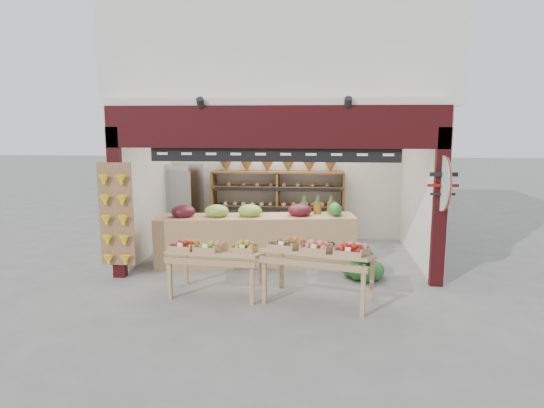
{
  "coord_description": "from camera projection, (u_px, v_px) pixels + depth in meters",
  "views": [
    {
      "loc": [
        0.67,
        -9.11,
        2.72
      ],
      "look_at": [
        -0.1,
        -0.2,
        1.21
      ],
      "focal_mm": 32.0,
      "sensor_mm": 36.0,
      "label": 1
    }
  ],
  "objects": [
    {
      "name": "banana_board",
      "position": [
        116.0,
        217.0,
        8.35
      ],
      "size": [
        0.6,
        0.15,
        1.8
      ],
      "color": "#976D44",
      "rests_on": "ground"
    },
    {
      "name": "ground",
      "position": [
        278.0,
        264.0,
        9.46
      ],
      "size": [
        60.0,
        60.0,
        0.0
      ],
      "primitive_type": "plane",
      "color": "slate",
      "rests_on": "ground"
    },
    {
      "name": "watermelon_pile",
      "position": [
        364.0,
        267.0,
        8.56
      ],
      "size": [
        0.74,
        0.71,
        0.54
      ],
      "color": "#1A501E",
      "rests_on": "ground"
    },
    {
      "name": "display_table_left",
      "position": [
        211.0,
        250.0,
        7.7
      ],
      "size": [
        1.51,
        0.95,
        0.93
      ],
      "color": "tan",
      "rests_on": "ground"
    },
    {
      "name": "cardboard_stack",
      "position": [
        194.0,
        247.0,
        9.84
      ],
      "size": [
        0.96,
        0.7,
        0.62
      ],
      "color": "beige",
      "rests_on": "ground"
    },
    {
      "name": "display_table_right",
      "position": [
        319.0,
        250.0,
        7.34
      ],
      "size": [
        1.79,
        1.3,
        1.03
      ],
      "color": "tan",
      "rests_on": "ground"
    },
    {
      "name": "back_shelving",
      "position": [
        278.0,
        189.0,
        11.19
      ],
      "size": [
        3.06,
        0.5,
        1.88
      ],
      "color": "brown",
      "rests_on": "ground"
    },
    {
      "name": "shop_structure",
      "position": [
        284.0,
        66.0,
        10.39
      ],
      "size": [
        6.36,
        5.12,
        5.4
      ],
      "color": "beige",
      "rests_on": "ground"
    },
    {
      "name": "refrigerator",
      "position": [
        184.0,
        202.0,
        11.33
      ],
      "size": [
        0.85,
        0.85,
        1.77
      ],
      "primitive_type": "cube",
      "rotation": [
        0.0,
        0.0,
        -0.27
      ],
      "color": "#B4B6BC",
      "rests_on": "ground"
    },
    {
      "name": "mid_counter",
      "position": [
        255.0,
        238.0,
        9.35
      ],
      "size": [
        3.88,
        1.26,
        1.18
      ],
      "color": "tan",
      "rests_on": "ground"
    },
    {
      "name": "gift_sign",
      "position": [
        443.0,
        183.0,
        7.81
      ],
      "size": [
        0.04,
        0.93,
        0.92
      ],
      "color": "#A5D0B6",
      "rests_on": "ground"
    }
  ]
}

